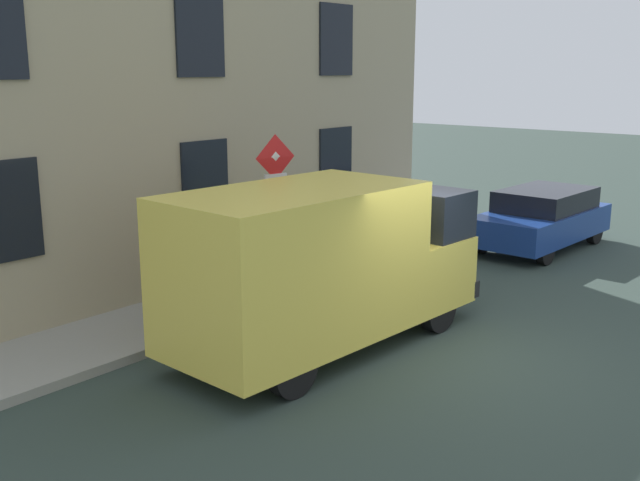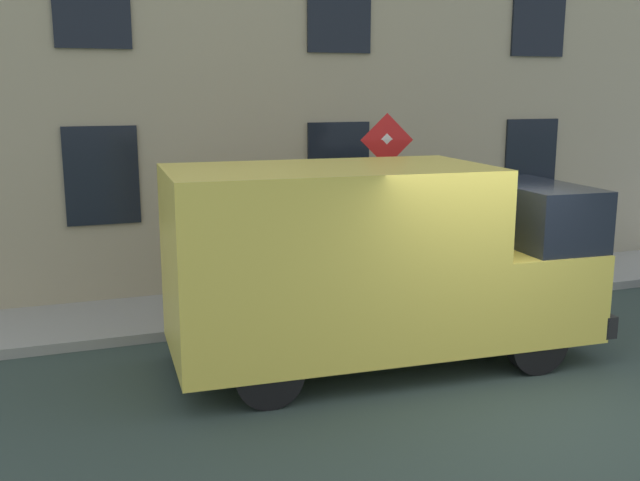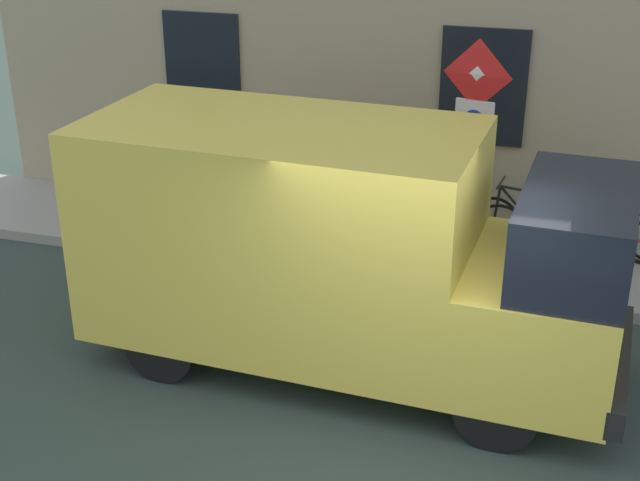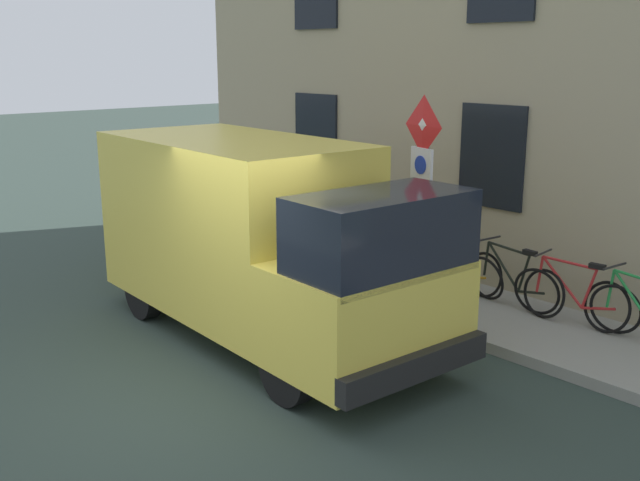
{
  "view_description": "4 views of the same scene",
  "coord_description": "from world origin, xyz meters",
  "px_view_note": "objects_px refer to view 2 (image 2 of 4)",
  "views": [
    {
      "loc": [
        -5.42,
        9.17,
        4.15
      ],
      "look_at": [
        2.71,
        -0.63,
        1.19
      ],
      "focal_mm": 41.99,
      "sensor_mm": 36.0,
      "label": 1
    },
    {
      "loc": [
        -6.58,
        4.51,
        3.39
      ],
      "look_at": [
        2.5,
        1.22,
        1.38
      ],
      "focal_mm": 40.93,
      "sensor_mm": 36.0,
      "label": 2
    },
    {
      "loc": [
        -6.3,
        -1.19,
        4.96
      ],
      "look_at": [
        1.98,
        1.29,
        1.07
      ],
      "focal_mm": 49.94,
      "sensor_mm": 36.0,
      "label": 3
    },
    {
      "loc": [
        -4.05,
        -6.32,
        3.55
      ],
      "look_at": [
        2.37,
        0.88,
        1.1
      ],
      "focal_mm": 41.46,
      "sensor_mm": 36.0,
      "label": 4
    }
  ],
  "objects_px": {
    "bicycle_black": "(394,261)",
    "bicycle_orange": "(344,265)",
    "delivery_van": "(376,260)",
    "pedestrian": "(259,248)",
    "bicycle_red": "(442,256)",
    "bicycle_green": "(488,252)",
    "sign_post_stacked": "(386,183)"
  },
  "relations": [
    {
      "from": "delivery_van",
      "to": "bicycle_black",
      "type": "distance_m",
      "value": 3.6
    },
    {
      "from": "sign_post_stacked",
      "to": "bicycle_orange",
      "type": "height_order",
      "value": "sign_post_stacked"
    },
    {
      "from": "bicycle_black",
      "to": "bicycle_orange",
      "type": "distance_m",
      "value": 0.93
    },
    {
      "from": "delivery_van",
      "to": "bicycle_black",
      "type": "bearing_deg",
      "value": 63.1
    },
    {
      "from": "sign_post_stacked",
      "to": "bicycle_red",
      "type": "relative_size",
      "value": 1.62
    },
    {
      "from": "bicycle_orange",
      "to": "pedestrian",
      "type": "xyz_separation_m",
      "value": [
        -0.7,
        1.65,
        0.56
      ]
    },
    {
      "from": "sign_post_stacked",
      "to": "delivery_van",
      "type": "bearing_deg",
      "value": 152.0
    },
    {
      "from": "sign_post_stacked",
      "to": "delivery_van",
      "type": "height_order",
      "value": "sign_post_stacked"
    },
    {
      "from": "sign_post_stacked",
      "to": "bicycle_black",
      "type": "xyz_separation_m",
      "value": [
        1.13,
        -0.72,
        -1.5
      ]
    },
    {
      "from": "delivery_van",
      "to": "bicycle_orange",
      "type": "xyz_separation_m",
      "value": [
        3.04,
        -0.8,
        -0.82
      ]
    },
    {
      "from": "bicycle_black",
      "to": "bicycle_green",
      "type": "bearing_deg",
      "value": -173.65
    },
    {
      "from": "sign_post_stacked",
      "to": "pedestrian",
      "type": "distance_m",
      "value": 2.13
    },
    {
      "from": "bicycle_black",
      "to": "bicycle_orange",
      "type": "bearing_deg",
      "value": 6.35
    },
    {
      "from": "bicycle_green",
      "to": "bicycle_orange",
      "type": "xyz_separation_m",
      "value": [
        0.0,
        2.8,
        0.0
      ]
    },
    {
      "from": "bicycle_red",
      "to": "bicycle_black",
      "type": "relative_size",
      "value": 1.0
    },
    {
      "from": "delivery_van",
      "to": "pedestrian",
      "type": "bearing_deg",
      "value": 112.67
    },
    {
      "from": "delivery_van",
      "to": "bicycle_black",
      "type": "xyz_separation_m",
      "value": [
        3.04,
        -1.73,
        -0.82
      ]
    },
    {
      "from": "sign_post_stacked",
      "to": "pedestrian",
      "type": "bearing_deg",
      "value": 76.78
    },
    {
      "from": "bicycle_green",
      "to": "bicycle_black",
      "type": "relative_size",
      "value": 1.0
    },
    {
      "from": "sign_post_stacked",
      "to": "bicycle_orange",
      "type": "xyz_separation_m",
      "value": [
        1.13,
        0.21,
        -1.5
      ]
    },
    {
      "from": "bicycle_red",
      "to": "sign_post_stacked",
      "type": "bearing_deg",
      "value": 28.35
    },
    {
      "from": "bicycle_green",
      "to": "pedestrian",
      "type": "xyz_separation_m",
      "value": [
        -0.7,
        4.45,
        0.56
      ]
    },
    {
      "from": "bicycle_black",
      "to": "pedestrian",
      "type": "distance_m",
      "value": 2.73
    },
    {
      "from": "bicycle_red",
      "to": "bicycle_orange",
      "type": "relative_size",
      "value": 1.0
    },
    {
      "from": "bicycle_black",
      "to": "pedestrian",
      "type": "bearing_deg",
      "value": 21.43
    },
    {
      "from": "bicycle_green",
      "to": "bicycle_orange",
      "type": "relative_size",
      "value": 1.0
    },
    {
      "from": "sign_post_stacked",
      "to": "bicycle_orange",
      "type": "distance_m",
      "value": 1.89
    },
    {
      "from": "bicycle_green",
      "to": "sign_post_stacked",
      "type": "bearing_deg",
      "value": 29.53
    },
    {
      "from": "bicycle_green",
      "to": "bicycle_red",
      "type": "height_order",
      "value": "same"
    },
    {
      "from": "bicycle_red",
      "to": "delivery_van",
      "type": "bearing_deg",
      "value": 42.68
    },
    {
      "from": "delivery_van",
      "to": "pedestrian",
      "type": "distance_m",
      "value": 2.51
    },
    {
      "from": "sign_post_stacked",
      "to": "bicycle_green",
      "type": "xyz_separation_m",
      "value": [
        1.13,
        -2.58,
        -1.5
      ]
    }
  ]
}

